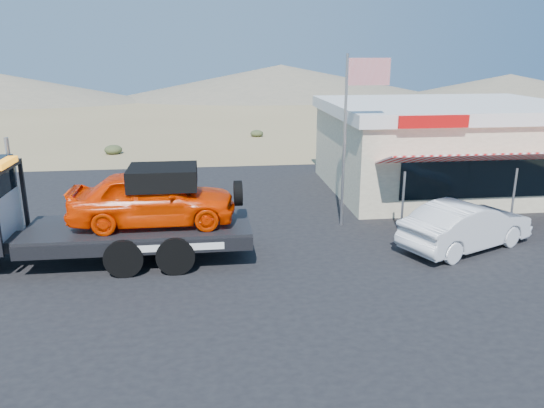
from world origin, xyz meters
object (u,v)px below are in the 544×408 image
object	(u,v)px
tow_truck	(77,208)
jerky_store	(445,146)
flagpole	(352,121)
white_sedan	(466,225)

from	to	relation	value
tow_truck	jerky_store	distance (m)	15.94
tow_truck	flagpole	xyz separation A→B (m)	(8.79, 2.44, 2.07)
white_sedan	flagpole	xyz separation A→B (m)	(-3.11, 2.76, 2.98)
tow_truck	jerky_store	size ratio (longest dim) A/B	0.90
white_sedan	tow_truck	bearing A→B (deg)	64.07
white_sedan	jerky_store	xyz separation A→B (m)	(2.46, 7.23, 1.21)
white_sedan	jerky_store	size ratio (longest dim) A/B	0.44
tow_truck	flagpole	world-z (taller)	flagpole
tow_truck	white_sedan	distance (m)	11.94
jerky_store	flagpole	bearing A→B (deg)	-141.21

